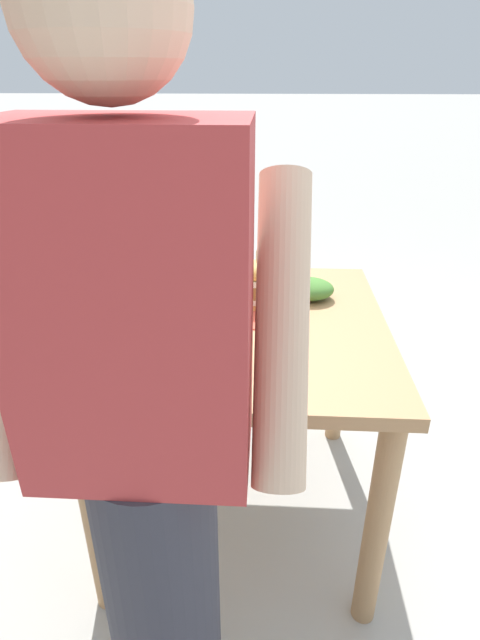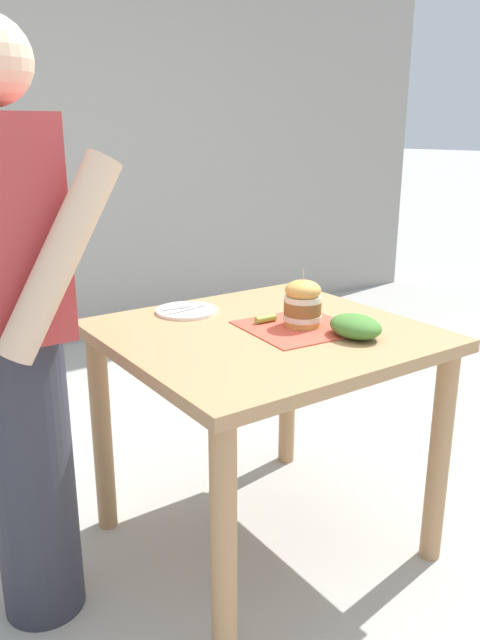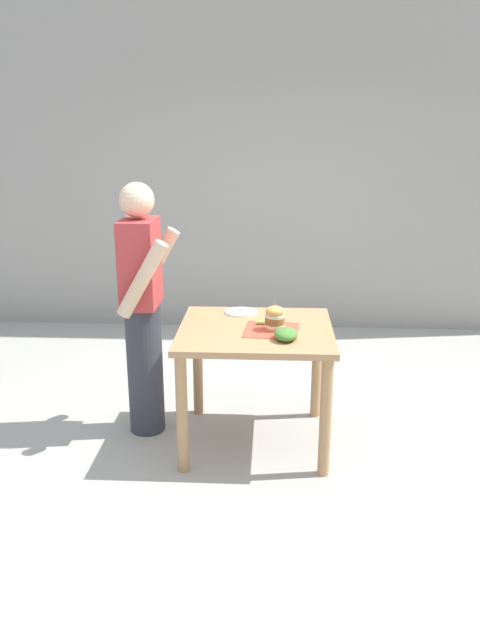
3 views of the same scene
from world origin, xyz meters
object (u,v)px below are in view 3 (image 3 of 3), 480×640
at_px(pickle_spear, 262,323).
at_px(diner_across_table, 143,307).
at_px(sandwich, 275,318).
at_px(side_salad, 286,334).
at_px(patio_table, 256,348).
at_px(side_plate_with_forks, 241,312).

relative_size(pickle_spear, diner_across_table, 0.04).
distance_m(sandwich, side_salad, 0.20).
height_order(side_salad, diner_across_table, diner_across_table).
bearing_deg(pickle_spear, sandwich, -140.64).
distance_m(patio_table, diner_across_table, 0.79).
relative_size(pickle_spear, side_plate_with_forks, 0.34).
height_order(side_plate_with_forks, diner_across_table, diner_across_table).
bearing_deg(diner_across_table, side_salad, -110.48).
distance_m(patio_table, side_plate_with_forks, 0.37).
relative_size(sandwich, pickle_spear, 2.52).
bearing_deg(pickle_spear, diner_across_table, 84.75).
bearing_deg(side_plate_with_forks, patio_table, -160.97).
relative_size(patio_table, sandwich, 5.11).
height_order(pickle_spear, diner_across_table, diner_across_table).
relative_size(sandwich, side_salad, 1.06).
relative_size(side_plate_with_forks, diner_across_table, 0.13).
xyz_separation_m(pickle_spear, side_plate_with_forks, (0.27, 0.15, -0.01)).
xyz_separation_m(sandwich, diner_across_table, (0.17, 0.86, 0.01)).
bearing_deg(side_plate_with_forks, sandwich, -147.54).
height_order(sandwich, side_salad, sandwich).
xyz_separation_m(side_plate_with_forks, side_salad, (-0.54, -0.30, 0.03)).
distance_m(pickle_spear, side_plate_with_forks, 0.31).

